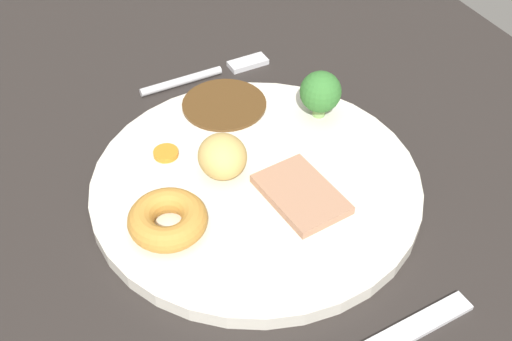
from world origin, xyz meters
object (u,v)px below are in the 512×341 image
object	(u,v)px
broccoli_floret	(320,92)
fork	(209,73)
carrot_coin_front	(166,153)
yorkshire_pudding	(168,220)
dinner_plate	(256,184)
meat_slice_main	(301,194)
roast_potato_left	(220,157)

from	to	relation	value
broccoli_floret	fork	xyz separation A→B (cm)	(-12.88, -6.68, -3.80)
carrot_coin_front	fork	distance (cm)	15.32
carrot_coin_front	yorkshire_pudding	bearing A→B (deg)	-18.08
dinner_plate	meat_slice_main	size ratio (longest dim) A/B	3.66
roast_potato_left	dinner_plate	bearing A→B (deg)	50.96
meat_slice_main	carrot_coin_front	world-z (taller)	meat_slice_main
fork	meat_slice_main	bearing A→B (deg)	-93.54
dinner_plate	roast_potato_left	bearing A→B (deg)	-129.04
dinner_plate	yorkshire_pudding	xyz separation A→B (cm)	(2.31, -9.15, 1.79)
roast_potato_left	carrot_coin_front	distance (cm)	6.01
meat_slice_main	roast_potato_left	xyz separation A→B (cm)	(-5.90, -5.09, 1.52)
roast_potato_left	fork	world-z (taller)	roast_potato_left
meat_slice_main	yorkshire_pudding	xyz separation A→B (cm)	(-1.52, -11.68, 0.69)
dinner_plate	fork	xyz separation A→B (cm)	(-18.58, 3.02, -0.31)
yorkshire_pudding	carrot_coin_front	distance (cm)	9.28
dinner_plate	carrot_coin_front	distance (cm)	9.08
roast_potato_left	fork	xyz separation A→B (cm)	(-16.51, 5.58, -2.93)
meat_slice_main	roast_potato_left	distance (cm)	7.94
yorkshire_pudding	roast_potato_left	size ratio (longest dim) A/B	1.39
roast_potato_left	fork	bearing A→B (deg)	161.33
dinner_plate	fork	size ratio (longest dim) A/B	1.95
carrot_coin_front	meat_slice_main	bearing A→B (deg)	40.54
meat_slice_main	carrot_coin_front	bearing A→B (deg)	-139.46
meat_slice_main	roast_potato_left	size ratio (longest dim) A/B	1.70
yorkshire_pudding	carrot_coin_front	size ratio (longest dim) A/B	2.81
dinner_plate	roast_potato_left	size ratio (longest dim) A/B	6.24
yorkshire_pudding	broccoli_floret	xyz separation A→B (cm)	(-8.01, 18.85, 1.70)
broccoli_floret	dinner_plate	bearing A→B (deg)	-59.56
yorkshire_pudding	meat_slice_main	bearing A→B (deg)	82.61
roast_potato_left	meat_slice_main	bearing A→B (deg)	40.79
meat_slice_main	roast_potato_left	bearing A→B (deg)	-139.21
fork	carrot_coin_front	bearing A→B (deg)	-129.85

